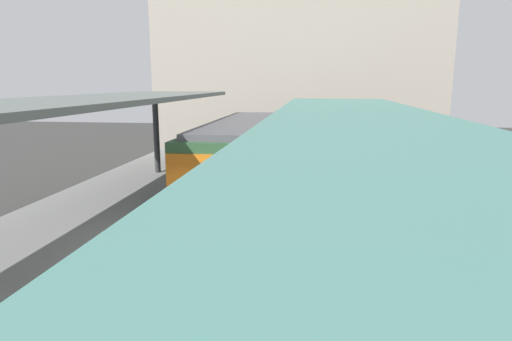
% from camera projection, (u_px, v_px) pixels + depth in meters
% --- Properties ---
extents(ground_plane, '(80.00, 80.00, 0.00)m').
position_uv_depth(ground_plane, '(197.00, 278.00, 10.71)').
color(ground_plane, '#383835').
extents(platform_left, '(4.40, 28.00, 1.00)m').
position_uv_depth(platform_left, '(52.00, 251.00, 11.12)').
color(platform_left, gray).
rests_on(platform_left, ground_plane).
extents(platform_right, '(4.40, 28.00, 1.00)m').
position_uv_depth(platform_right, '(355.00, 268.00, 10.11)').
color(platform_right, gray).
rests_on(platform_right, ground_plane).
extents(track_ballast, '(3.20, 28.00, 0.20)m').
position_uv_depth(track_ballast, '(197.00, 275.00, 10.69)').
color(track_ballast, '#4C4742').
rests_on(track_ballast, ground_plane).
extents(rail_near_side, '(0.08, 28.00, 0.14)m').
position_uv_depth(rail_near_side, '(169.00, 267.00, 10.75)').
color(rail_near_side, slate).
rests_on(rail_near_side, track_ballast).
extents(rail_far_side, '(0.08, 28.00, 0.14)m').
position_uv_depth(rail_far_side, '(226.00, 270.00, 10.56)').
color(rail_far_side, slate).
rests_on(rail_far_side, track_ballast).
extents(commuter_train, '(2.78, 10.10, 3.10)m').
position_uv_depth(commuter_train, '(243.00, 161.00, 17.00)').
color(commuter_train, '#2D5633').
rests_on(commuter_train, track_ballast).
extents(canopy_left, '(4.18, 21.00, 3.30)m').
position_uv_depth(canopy_left, '(70.00, 104.00, 11.75)').
color(canopy_left, '#333335').
rests_on(canopy_left, platform_left).
extents(canopy_right, '(4.18, 21.00, 2.97)m').
position_uv_depth(canopy_right, '(357.00, 118.00, 10.80)').
color(canopy_right, '#333335').
rests_on(canopy_right, platform_right).
extents(platform_bench, '(1.40, 0.41, 0.86)m').
position_uv_depth(platform_bench, '(372.00, 208.00, 11.58)').
color(platform_bench, black).
rests_on(platform_bench, platform_right).
extents(platform_sign, '(0.90, 0.08, 2.21)m').
position_uv_depth(platform_sign, '(315.00, 156.00, 12.73)').
color(platform_sign, '#262628').
rests_on(platform_sign, platform_right).
extents(passenger_near_bench, '(0.36, 0.36, 1.78)m').
position_uv_depth(passenger_near_bench, '(328.00, 199.00, 10.72)').
color(passenger_near_bench, maroon).
rests_on(passenger_near_bench, platform_right).
extents(passenger_mid_platform, '(0.36, 0.36, 1.68)m').
position_uv_depth(passenger_mid_platform, '(312.00, 299.00, 5.88)').
color(passenger_mid_platform, navy).
rests_on(passenger_mid_platform, platform_right).
extents(station_building_backdrop, '(18.00, 6.00, 11.00)m').
position_uv_depth(station_building_backdrop, '(298.00, 71.00, 28.84)').
color(station_building_backdrop, '#A89E8E').
rests_on(station_building_backdrop, ground_plane).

